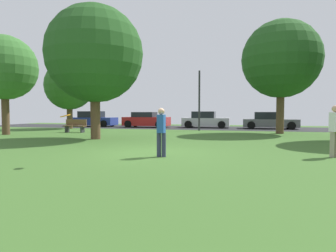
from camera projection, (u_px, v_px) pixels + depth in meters
ground_plane at (151, 153)px, 10.18m from camera, size 44.00×44.00×0.00m
road_strip at (208, 128)px, 25.63m from camera, size 44.00×6.40×0.01m
oak_tree_center at (281, 59)px, 18.87m from camera, size 5.02×5.02×7.35m
oak_tree_left at (95, 54)px, 15.14m from camera, size 5.03×5.03×6.95m
oak_tree_right at (4, 68)px, 18.07m from camera, size 3.99×3.99×6.17m
maple_tree_far at (69, 86)px, 24.50m from camera, size 4.06×4.06×5.66m
person_bystander at (335, 129)px, 9.22m from camera, size 0.32×0.38×1.65m
person_walking at (161, 130)px, 9.31m from camera, size 0.30×0.33×1.56m
frisbee_disc at (65, 116)px, 7.86m from camera, size 0.36×0.36×0.09m
parked_car_blue at (93, 120)px, 28.19m from camera, size 4.40×2.00×1.46m
parked_car_red at (146, 120)px, 26.84m from camera, size 4.18×2.06×1.39m
parked_car_silver at (206, 120)px, 26.03m from camera, size 4.11×2.08×1.45m
parked_car_grey at (269, 121)px, 24.46m from camera, size 4.41×2.07×1.40m
park_bench at (75, 126)px, 20.22m from camera, size 1.60×0.45×0.90m
street_lamp_post at (199, 101)px, 21.89m from camera, size 0.14×0.14×4.50m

